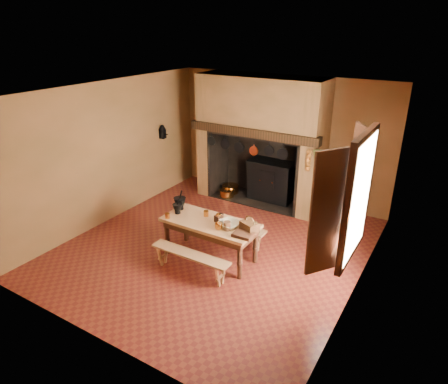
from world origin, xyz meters
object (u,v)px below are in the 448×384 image
object	(u,v)px
coffee_grinder	(219,218)
mixing_bowl	(229,224)
work_table	(210,227)
iron_range	(272,180)
bench_front	(190,259)
wicker_basket	(249,226)

from	to	relation	value
coffee_grinder	mixing_bowl	world-z (taller)	coffee_grinder
work_table	coffee_grinder	distance (m)	0.23
mixing_bowl	coffee_grinder	bearing A→B (deg)	167.43
iron_range	coffee_grinder	distance (m)	2.78
mixing_bowl	bench_front	bearing A→B (deg)	-122.10
work_table	coffee_grinder	world-z (taller)	coffee_grinder
bench_front	coffee_grinder	size ratio (longest dim) A/B	7.72
iron_range	coffee_grinder	size ratio (longest dim) A/B	8.76
iron_range	mixing_bowl	world-z (taller)	iron_range
bench_front	work_table	bearing A→B (deg)	90.00
iron_range	wicker_basket	world-z (taller)	iron_range
iron_range	coffee_grinder	xyz separation A→B (m)	(0.29, -2.75, 0.30)
bench_front	mixing_bowl	distance (m)	0.84
work_table	mixing_bowl	distance (m)	0.41
iron_range	work_table	xyz separation A→B (m)	(0.16, -2.81, 0.12)
work_table	bench_front	world-z (taller)	work_table
iron_range	coffee_grinder	bearing A→B (deg)	-83.88
coffee_grinder	wicker_basket	world-z (taller)	wicker_basket
iron_range	mixing_bowl	distance (m)	2.87
mixing_bowl	work_table	bearing A→B (deg)	-179.25
work_table	coffee_grinder	bearing A→B (deg)	23.32
bench_front	coffee_grinder	distance (m)	0.82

